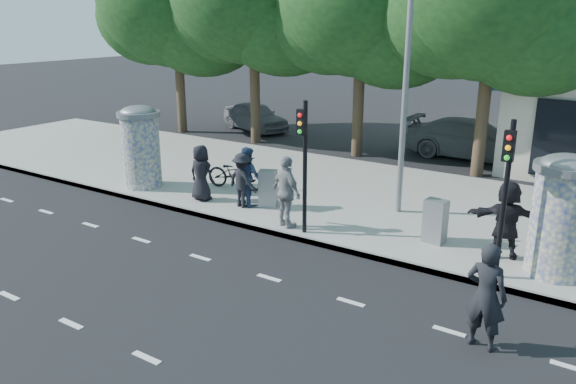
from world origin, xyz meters
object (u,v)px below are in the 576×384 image
Objects in this scene: ped_a at (201,173)px; ped_d at (243,180)px; man_road at (486,296)px; bicycle at (235,173)px; cabinet_left at (268,188)px; ad_column_right at (562,213)px; street_lamp at (407,44)px; car_left at (255,116)px; ad_column_left at (141,145)px; cabinet_right at (435,221)px; traffic_pole_near at (304,154)px; ped_c at (247,176)px; ped_e at (287,192)px; car_right at (473,139)px; traffic_pole_far at (506,185)px; ped_f at (506,220)px.

ped_a reaches higher than ped_d.
bicycle is (-9.08, 4.68, -0.30)m from man_road.
bicycle is 2.08m from cabinet_left.
ad_column_right is 1.35× the size of bicycle.
street_lamp is 6.96m from ped_a.
ad_column_left is at bearing -142.79° from car_left.
cabinet_left is 0.99× the size of cabinet_right.
traffic_pole_near reaches higher than cabinet_left.
ped_d is at bearing -144.43° from bicycle.
ped_c is at bearing 173.13° from cabinet_left.
traffic_pole_near is at bearing -6.11° from ad_column_left.
ped_d is at bearing 108.11° from ped_c.
cabinet_left is at bearing -154.90° from street_lamp.
ad_column_left is at bearing 162.23° from cabinet_left.
ped_d is at bearing -17.92° from man_road.
traffic_pole_near is 3.12× the size of cabinet_right.
ped_e reaches higher than ped_d.
car_right is (5.06, 8.98, 0.11)m from bicycle.
traffic_pole_near is 1.77× the size of ped_e.
ped_a is (-8.81, 0.65, -1.23)m from traffic_pole_far.
ped_a is at bearing -178.51° from ad_column_right.
ped_d is at bearing -174.81° from ped_a.
ped_e is 3.85m from bicycle.
traffic_pole_near reaches higher than cabinet_right.
ped_f reaches higher than car_right.
car_left is (-7.61, 9.74, 0.01)m from cabinet_left.
ped_f reaches higher than man_road.
traffic_pole_far is 3.12× the size of cabinet_right.
traffic_pole_far is 5.52m from ped_e.
ped_d is (0.00, -0.24, -0.07)m from ped_c.
car_left is (-9.00, 10.87, -0.40)m from ped_e.
bicycle is 10.31m from car_right.
traffic_pole_far reaches higher than car_right.
ped_f is at bearing -145.77° from ped_e.
ped_c is 1.70m from bicycle.
traffic_pole_far is 0.42× the size of street_lamp.
traffic_pole_far is 2.01× the size of ped_a.
ped_d is 5.63m from cabinet_right.
man_road is 8.14m from cabinet_left.
car_right is (-1.85, 9.87, 0.08)m from cabinet_right.
cabinet_right is (1.63, -1.61, -4.10)m from street_lamp.
ped_d is (-2.58, 0.83, -1.28)m from traffic_pole_near.
cabinet_right is (6.91, -0.88, 0.03)m from bicycle.
ped_c is at bearing -79.60° from ped_d.
ped_f is 17.30m from car_left.
man_road is 14.25m from car_right.
cabinet_right is at bearing 145.10° from traffic_pole_far.
ped_c is 7.25m from ped_f.
ad_column_right is at bearing 0.16° from cabinet_right.
ad_column_right is at bearing 179.73° from ped_a.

